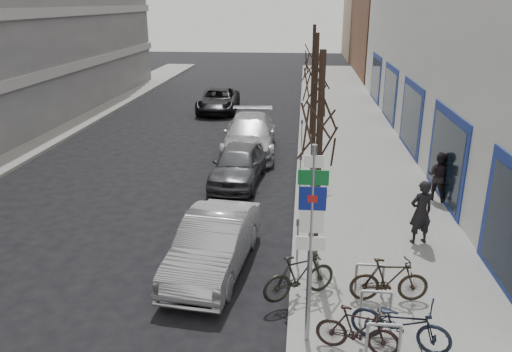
% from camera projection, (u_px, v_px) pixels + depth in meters
% --- Properties ---
extents(ground, '(120.00, 120.00, 0.00)m').
position_uv_depth(ground, '(190.00, 338.00, 10.26)').
color(ground, black).
rests_on(ground, ground).
extents(sidewalk_east, '(5.00, 70.00, 0.15)m').
position_uv_depth(sidewalk_east, '(361.00, 179.00, 19.22)').
color(sidewalk_east, slate).
rests_on(sidewalk_east, ground).
extents(brick_building_far, '(12.00, 14.00, 8.00)m').
position_uv_depth(brick_building_far, '(425.00, 31.00, 45.32)').
color(brick_building_far, brown).
rests_on(brick_building_far, ground).
extents(tan_building_far, '(13.00, 12.00, 9.00)m').
position_uv_depth(tan_building_far, '(402.00, 19.00, 59.19)').
color(tan_building_far, '#937A5B').
rests_on(tan_building_far, ground).
extents(highway_sign_pole, '(0.55, 0.10, 4.20)m').
position_uv_depth(highway_sign_pole, '(311.00, 235.00, 9.22)').
color(highway_sign_pole, gray).
rests_on(highway_sign_pole, ground).
extents(bike_rack, '(0.66, 2.26, 0.83)m').
position_uv_depth(bike_rack, '(376.00, 304.00, 10.27)').
color(bike_rack, gray).
rests_on(bike_rack, sidewalk_east).
extents(tree_near, '(1.80, 1.80, 5.50)m').
position_uv_depth(tree_near, '(321.00, 109.00, 11.95)').
color(tree_near, black).
rests_on(tree_near, ground).
extents(tree_mid, '(1.80, 1.80, 5.50)m').
position_uv_depth(tree_mid, '(316.00, 72.00, 18.06)').
color(tree_mid, black).
rests_on(tree_mid, ground).
extents(tree_far, '(1.80, 1.80, 5.50)m').
position_uv_depth(tree_far, '(314.00, 54.00, 24.16)').
color(tree_far, black).
rests_on(tree_far, ground).
extents(meter_front, '(0.10, 0.08, 1.27)m').
position_uv_depth(meter_front, '(298.00, 237.00, 12.58)').
color(meter_front, gray).
rests_on(meter_front, sidewalk_east).
extents(meter_mid, '(0.10, 0.08, 1.27)m').
position_uv_depth(meter_mid, '(300.00, 169.00, 17.75)').
color(meter_mid, gray).
rests_on(meter_mid, sidewalk_east).
extents(meter_back, '(0.10, 0.08, 1.27)m').
position_uv_depth(meter_back, '(302.00, 131.00, 22.91)').
color(meter_back, gray).
rests_on(meter_back, sidewalk_east).
extents(bike_near_right, '(1.69, 0.83, 0.99)m').
position_uv_depth(bike_near_right, '(358.00, 330.00, 9.48)').
color(bike_near_right, black).
rests_on(bike_near_right, sidewalk_east).
extents(bike_mid_curb, '(2.03, 1.21, 1.19)m').
position_uv_depth(bike_mid_curb, '(401.00, 319.00, 9.64)').
color(bike_mid_curb, black).
rests_on(bike_mid_curb, sidewalk_east).
extents(bike_mid_inner, '(1.86, 1.38, 1.11)m').
position_uv_depth(bike_mid_inner, '(299.00, 275.00, 11.25)').
color(bike_mid_inner, black).
rests_on(bike_mid_inner, sidewalk_east).
extents(bike_far_inner, '(1.82, 0.67, 1.08)m').
position_uv_depth(bike_far_inner, '(389.00, 280.00, 11.11)').
color(bike_far_inner, black).
rests_on(bike_far_inner, sidewalk_east).
extents(parked_car_front, '(2.02, 4.58, 1.46)m').
position_uv_depth(parked_car_front, '(214.00, 244.00, 12.65)').
color(parked_car_front, '#ACADB1').
rests_on(parked_car_front, ground).
extents(parked_car_mid, '(2.00, 4.39, 1.46)m').
position_uv_depth(parked_car_mid, '(238.00, 164.00, 18.83)').
color(parked_car_mid, '#48494D').
rests_on(parked_car_mid, ground).
extents(parked_car_back, '(2.58, 5.80, 1.65)m').
position_uv_depth(parked_car_back, '(250.00, 135.00, 22.57)').
color(parked_car_back, '#A6A7AB').
rests_on(parked_car_back, ground).
extents(lane_car, '(2.53, 5.15, 1.41)m').
position_uv_depth(lane_car, '(218.00, 100.00, 31.05)').
color(lane_car, black).
rests_on(lane_car, ground).
extents(pedestrian_near, '(0.78, 0.63, 1.84)m').
position_uv_depth(pedestrian_near, '(421.00, 212.00, 13.71)').
color(pedestrian_near, black).
rests_on(pedestrian_near, sidewalk_east).
extents(pedestrian_far, '(0.76, 0.72, 1.70)m').
position_uv_depth(pedestrian_far, '(439.00, 176.00, 16.76)').
color(pedestrian_far, black).
rests_on(pedestrian_far, sidewalk_east).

